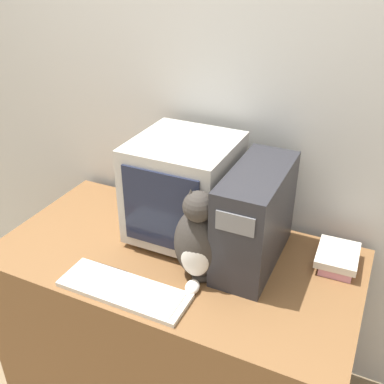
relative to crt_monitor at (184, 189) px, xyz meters
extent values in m
cube|color=silver|center=(0.03, 0.29, 0.25)|extent=(7.00, 0.05, 2.50)
cube|color=brown|center=(0.03, -0.15, -0.61)|extent=(1.46, 0.76, 0.78)
cube|color=#BCB7AD|center=(0.00, 0.00, -0.21)|extent=(0.28, 0.24, 0.02)
cube|color=#BCB7AD|center=(0.00, 0.00, 0.01)|extent=(0.40, 0.40, 0.41)
cube|color=#1E2338|center=(0.00, -0.20, 0.01)|extent=(0.32, 0.01, 0.32)
cube|color=#28282D|center=(0.32, -0.04, -0.03)|extent=(0.19, 0.46, 0.39)
cube|color=slate|center=(0.32, -0.27, 0.08)|extent=(0.14, 0.01, 0.07)
cube|color=silver|center=(-0.04, -0.42, -0.22)|extent=(0.49, 0.16, 0.02)
cube|color=beige|center=(-0.04, -0.42, -0.20)|extent=(0.44, 0.13, 0.00)
ellipsoid|color=#38332D|center=(0.17, -0.21, -0.08)|extent=(0.22, 0.21, 0.28)
ellipsoid|color=white|center=(0.18, -0.28, -0.10)|extent=(0.11, 0.07, 0.16)
sphere|color=#38332D|center=(0.17, -0.24, 0.09)|extent=(0.13, 0.13, 0.11)
cone|color=#38332D|center=(0.15, -0.25, 0.13)|extent=(0.03, 0.03, 0.04)
cone|color=#38332D|center=(0.21, -0.24, 0.13)|extent=(0.03, 0.03, 0.04)
ellipsoid|color=white|center=(0.19, -0.31, -0.21)|extent=(0.06, 0.08, 0.04)
cylinder|color=#38332D|center=(0.26, -0.21, -0.21)|extent=(0.20, 0.15, 0.03)
cube|color=pink|center=(0.64, 0.06, -0.21)|extent=(0.13, 0.19, 0.03)
cube|color=beige|center=(0.63, 0.06, -0.18)|extent=(0.16, 0.20, 0.03)
cylinder|color=black|center=(-0.16, -0.33, -0.22)|extent=(0.15, 0.01, 0.01)
camera|label=1|loc=(0.72, -1.44, 0.88)|focal=42.00mm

